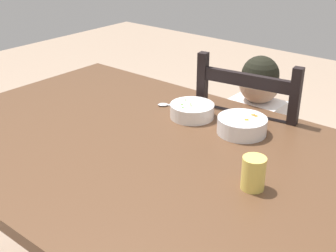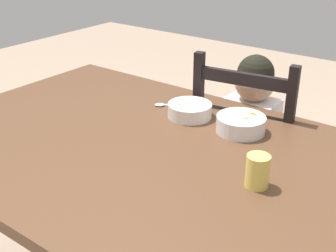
# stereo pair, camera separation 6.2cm
# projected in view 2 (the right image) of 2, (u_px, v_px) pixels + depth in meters

# --- Properties ---
(dining_table) EXTENTS (1.60, 1.09, 0.77)m
(dining_table) POSITION_uv_depth(u_px,v_px,m) (139.00, 165.00, 1.57)
(dining_table) COLOR brown
(dining_table) RESTS_ON ground
(dining_chair) EXTENTS (0.48, 0.48, 0.99)m
(dining_chair) POSITION_uv_depth(u_px,v_px,m) (247.00, 163.00, 2.02)
(dining_chair) COLOR black
(dining_chair) RESTS_ON ground
(child_figure) EXTENTS (0.32, 0.31, 0.96)m
(child_figure) POSITION_uv_depth(u_px,v_px,m) (248.00, 129.00, 1.95)
(child_figure) COLOR white
(child_figure) RESTS_ON ground
(bowl_of_peas) EXTENTS (0.17, 0.17, 0.06)m
(bowl_of_peas) POSITION_uv_depth(u_px,v_px,m) (190.00, 110.00, 1.72)
(bowl_of_peas) COLOR white
(bowl_of_peas) RESTS_ON dining_table
(bowl_of_carrots) EXTENTS (0.18, 0.18, 0.06)m
(bowl_of_carrots) POSITION_uv_depth(u_px,v_px,m) (241.00, 124.00, 1.60)
(bowl_of_carrots) COLOR white
(bowl_of_carrots) RESTS_ON dining_table
(spoon) EXTENTS (0.12, 0.10, 0.01)m
(spoon) POSITION_uv_depth(u_px,v_px,m) (165.00, 105.00, 1.84)
(spoon) COLOR silver
(spoon) RESTS_ON dining_table
(drinking_cup) EXTENTS (0.07, 0.07, 0.10)m
(drinking_cup) POSITION_uv_depth(u_px,v_px,m) (258.00, 171.00, 1.27)
(drinking_cup) COLOR #EBD25E
(drinking_cup) RESTS_ON dining_table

